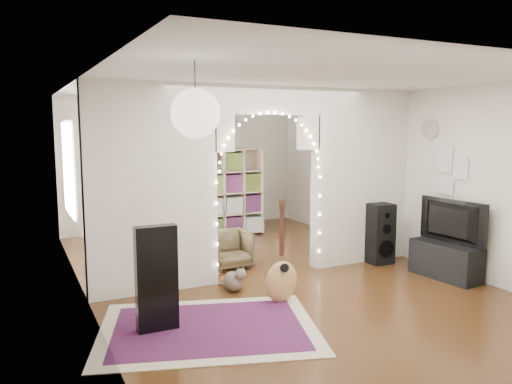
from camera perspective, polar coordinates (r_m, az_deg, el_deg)
name	(u,v)px	position (r m, az deg, el deg)	size (l,w,h in m)	color
floor	(267,274)	(7.37, 1.22, -9.37)	(7.50, 7.50, 0.00)	black
ceiling	(267,86)	(7.07, 1.29, 12.06)	(5.00, 7.50, 0.02)	white
wall_back	(184,164)	(10.55, -8.22, 3.18)	(5.00, 0.02, 2.70)	silver
wall_front	(497,233)	(4.18, 25.79, -4.24)	(5.00, 0.02, 2.70)	silver
wall_left	(83,193)	(6.34, -19.20, -0.08)	(0.02, 7.50, 2.70)	silver
wall_right	(402,175)	(8.53, 16.32, 1.92)	(0.02, 7.50, 2.70)	silver
divider_wall	(267,177)	(7.08, 1.26, 1.72)	(5.00, 0.20, 2.70)	silver
fairy_lights	(271,169)	(6.96, 1.75, 2.65)	(1.64, 0.04, 1.60)	#FFEABF
window	(69,169)	(8.11, -20.64, 2.52)	(0.04, 1.20, 1.40)	white
wall_clock	(431,129)	(8.05, 19.32, 6.82)	(0.31, 0.31, 0.03)	white
picture_frames	(449,171)	(7.80, 21.22, 2.31)	(0.02, 0.50, 0.70)	white
paper_lantern	(195,113)	(4.08, -6.93, 8.91)	(0.40, 0.40, 0.40)	white
ceiling_fan	(214,111)	(8.87, -4.78, 9.20)	(1.10, 1.10, 0.30)	#B17C3B
area_rug	(209,328)	(5.54, -5.43, -15.20)	(2.29, 1.72, 0.02)	maroon
guitar_case	(157,279)	(5.38, -11.30, -9.71)	(0.43, 0.14, 1.13)	black
acoustic_guitar	(282,265)	(6.13, 2.94, -8.32)	(0.45, 0.24, 1.08)	#B88049
tabby_cat	(234,280)	(6.62, -2.51, -10.05)	(0.32, 0.53, 0.35)	brown
floor_speaker	(380,234)	(8.07, 14.01, -4.64)	(0.38, 0.35, 0.94)	black
media_console	(446,261)	(7.63, 20.85, -7.34)	(0.40, 1.00, 0.50)	black
tv	(448,222)	(7.51, 21.05, -3.21)	(1.07, 0.14, 0.62)	black
bookcase	(221,193)	(9.68, -4.00, -0.11)	(1.66, 0.42, 1.70)	beige
dining_table	(215,195)	(10.58, -4.66, -0.39)	(1.24, 0.86, 0.76)	brown
flower_vase	(215,187)	(10.56, -4.67, 0.52)	(0.18, 0.18, 0.19)	silver
dining_chair_left	(178,235)	(8.82, -8.85, -4.87)	(0.55, 0.57, 0.52)	#4B3E25
dining_chair_right	(229,249)	(7.64, -3.10, -6.56)	(0.60, 0.62, 0.56)	#4B3E25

